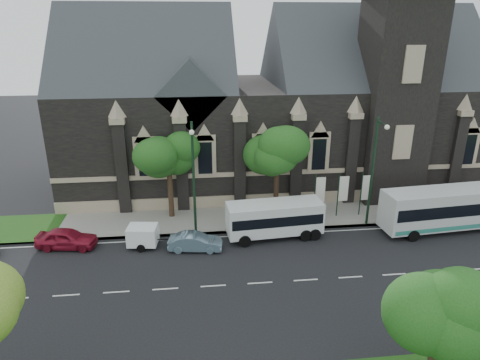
{
  "coord_description": "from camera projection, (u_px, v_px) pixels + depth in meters",
  "views": [
    {
      "loc": [
        -3.8,
        -22.82,
        15.63
      ],
      "look_at": [
        -0.63,
        6.0,
        4.86
      ],
      "focal_mm": 31.68,
      "sensor_mm": 36.0,
      "label": 1
    }
  ],
  "objects": [
    {
      "name": "ground",
      "position": [
        260.0,
        283.0,
        27.1
      ],
      "size": [
        160.0,
        160.0,
        0.0
      ],
      "primitive_type": "plane",
      "color": "black",
      "rests_on": "ground"
    },
    {
      "name": "sidewalk",
      "position": [
        243.0,
        218.0,
        35.92
      ],
      "size": [
        80.0,
        5.0,
        0.15
      ],
      "primitive_type": "cube",
      "color": "gray",
      "rests_on": "ground"
    },
    {
      "name": "museum",
      "position": [
        283.0,
        103.0,
        42.28
      ],
      "size": [
        40.0,
        17.7,
        29.9
      ],
      "color": "black",
      "rests_on": "ground"
    },
    {
      "name": "tree_park_east",
      "position": [
        444.0,
        308.0,
        17.43
      ],
      "size": [
        3.4,
        3.4,
        6.28
      ],
      "color": "black",
      "rests_on": "ground"
    },
    {
      "name": "tree_walk_right",
      "position": [
        279.0,
        148.0,
        35.38
      ],
      "size": [
        4.08,
        4.08,
        7.8
      ],
      "color": "black",
      "rests_on": "ground"
    },
    {
      "name": "tree_walk_left",
      "position": [
        171.0,
        152.0,
        34.48
      ],
      "size": [
        3.91,
        3.91,
        7.64
      ],
      "color": "black",
      "rests_on": "ground"
    },
    {
      "name": "street_lamp_near",
      "position": [
        374.0,
        167.0,
        32.95
      ],
      "size": [
        0.36,
        1.88,
        9.0
      ],
      "color": "black",
      "rests_on": "ground"
    },
    {
      "name": "street_lamp_mid",
      "position": [
        193.0,
        173.0,
        31.52
      ],
      "size": [
        0.36,
        1.88,
        9.0
      ],
      "color": "black",
      "rests_on": "ground"
    },
    {
      "name": "banner_flag_left",
      "position": [
        318.0,
        192.0,
        35.3
      ],
      "size": [
        0.9,
        0.1,
        4.0
      ],
      "color": "black",
      "rests_on": "ground"
    },
    {
      "name": "banner_flag_center",
      "position": [
        342.0,
        191.0,
        35.5
      ],
      "size": [
        0.9,
        0.1,
        4.0
      ],
      "color": "black",
      "rests_on": "ground"
    },
    {
      "name": "banner_flag_right",
      "position": [
        364.0,
        190.0,
        35.71
      ],
      "size": [
        0.9,
        0.1,
        4.0
      ],
      "color": "black",
      "rests_on": "ground"
    },
    {
      "name": "tour_coach",
      "position": [
        455.0,
        207.0,
        33.56
      ],
      "size": [
        12.1,
        3.61,
        3.48
      ],
      "rotation": [
        0.0,
        0.0,
        0.09
      ],
      "color": "silver",
      "rests_on": "ground"
    },
    {
      "name": "shuttle_bus",
      "position": [
        275.0,
        217.0,
        32.46
      ],
      "size": [
        7.47,
        3.09,
        2.82
      ],
      "rotation": [
        0.0,
        0.0,
        0.08
      ],
      "color": "silver",
      "rests_on": "ground"
    },
    {
      "name": "box_trailer",
      "position": [
        143.0,
        235.0,
        31.21
      ],
      "size": [
        3.16,
        1.86,
        1.65
      ],
      "rotation": [
        0.0,
        0.0,
        -0.12
      ],
      "color": "white",
      "rests_on": "ground"
    },
    {
      "name": "sedan",
      "position": [
        195.0,
        242.0,
        30.84
      ],
      "size": [
        4.05,
        1.84,
        1.29
      ],
      "primitive_type": "imported",
      "rotation": [
        0.0,
        0.0,
        1.45
      ],
      "color": "#6D8C9E",
      "rests_on": "ground"
    },
    {
      "name": "car_far_red",
      "position": [
        67.0,
        238.0,
        31.15
      ],
      "size": [
        4.57,
        2.34,
        1.49
      ],
      "primitive_type": "imported",
      "rotation": [
        0.0,
        0.0,
        1.43
      ],
      "color": "maroon",
      "rests_on": "ground"
    }
  ]
}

